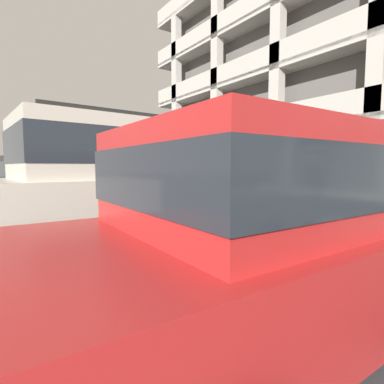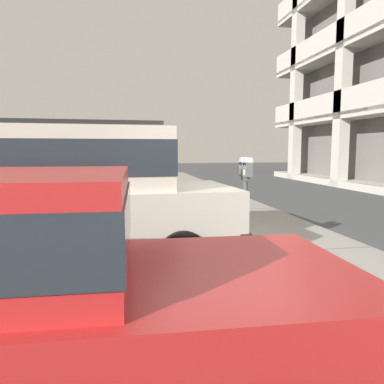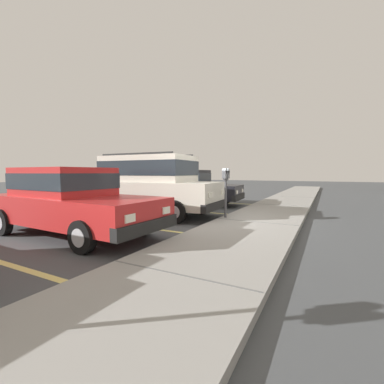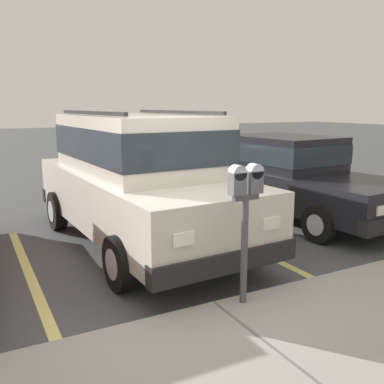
{
  "view_description": "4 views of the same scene",
  "coord_description": "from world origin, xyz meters",
  "views": [
    {
      "loc": [
        4.32,
        -4.15,
        1.3
      ],
      "look_at": [
        -0.23,
        -0.91,
        0.82
      ],
      "focal_mm": 28.0,
      "sensor_mm": 36.0,
      "label": 1
    },
    {
      "loc": [
        5.25,
        -1.48,
        1.68
      ],
      "look_at": [
        -0.09,
        -0.52,
        1.06
      ],
      "focal_mm": 35.0,
      "sensor_mm": 36.0,
      "label": 2
    },
    {
      "loc": [
        6.75,
        2.95,
        1.43
      ],
      "look_at": [
        -0.34,
        -0.79,
        0.82
      ],
      "focal_mm": 24.0,
      "sensor_mm": 36.0,
      "label": 3
    },
    {
      "loc": [
        2.12,
        3.73,
        2.11
      ],
      "look_at": [
        -0.35,
        -0.93,
        1.04
      ],
      "focal_mm": 40.0,
      "sensor_mm": 36.0,
      "label": 4
    }
  ],
  "objects": [
    {
      "name": "silver_suv",
      "position": [
        -0.15,
        -2.31,
        1.09
      ],
      "size": [
        2.19,
        4.87,
        2.03
      ],
      "rotation": [
        0.0,
        0.0,
        0.05
      ],
      "color": "beige",
      "rests_on": "ground_plane"
    },
    {
      "name": "sidewalk",
      "position": [
        0.0,
        1.3,
        0.06
      ],
      "size": [
        40.0,
        2.2,
        0.12
      ],
      "color": "gray",
      "rests_on": "ground_plane"
    },
    {
      "name": "parking_meter_near",
      "position": [
        -0.27,
        0.35,
        1.19
      ],
      "size": [
        0.35,
        0.12,
        1.43
      ],
      "color": "#47474C",
      "rests_on": "sidewalk"
    },
    {
      "name": "red_sedan",
      "position": [
        -3.32,
        -2.55,
        0.82
      ],
      "size": [
        2.11,
        4.61,
        1.54
      ],
      "rotation": [
        0.0,
        0.0,
        0.09
      ],
      "color": "black",
      "rests_on": "ground_plane"
    },
    {
      "name": "dark_hatchback",
      "position": [
        2.87,
        -2.28,
        0.82
      ],
      "size": [
        1.93,
        4.53,
        1.54
      ],
      "rotation": [
        0.0,
        0.0,
        -0.03
      ],
      "color": "red",
      "rests_on": "ground_plane"
    },
    {
      "name": "ground_plane",
      "position": [
        0.0,
        0.0,
        -0.05
      ],
      "size": [
        80.0,
        80.0,
        0.1
      ],
      "color": "#444749"
    },
    {
      "name": "parking_stall_lines",
      "position": [
        1.55,
        -1.4,
        0.0
      ],
      "size": [
        12.53,
        4.8,
        0.01
      ],
      "color": "#DBD16B",
      "rests_on": "ground_plane"
    }
  ]
}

